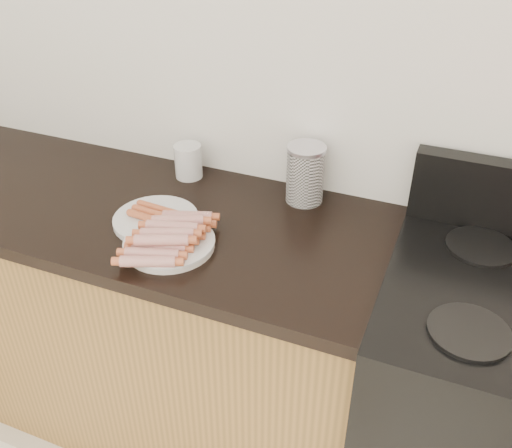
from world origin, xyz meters
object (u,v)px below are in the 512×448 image
at_px(canister, 305,174).
at_px(main_plate, 170,245).
at_px(mug, 188,161).
at_px(stove, 504,429).
at_px(side_plate, 156,219).

bearing_deg(canister, main_plate, -124.93).
xyz_separation_m(main_plate, mug, (-0.13, 0.37, 0.05)).
relative_size(stove, main_plate, 3.79).
xyz_separation_m(main_plate, canister, (0.26, 0.37, 0.08)).
xyz_separation_m(stove, side_plate, (-1.03, -0.03, 0.45)).
height_order(side_plate, canister, canister).
height_order(side_plate, mug, mug).
distance_m(stove, canister, 0.90).
xyz_separation_m(side_plate, canister, (0.35, 0.28, 0.08)).
bearing_deg(side_plate, mug, 97.89).
distance_m(stove, main_plate, 1.05).
bearing_deg(canister, side_plate, -141.93).
relative_size(canister, mug, 1.63).
bearing_deg(mug, stove, -12.87).
bearing_deg(side_plate, main_plate, -43.61).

